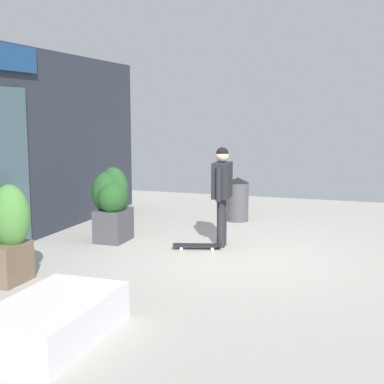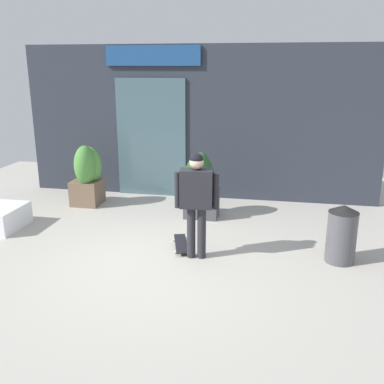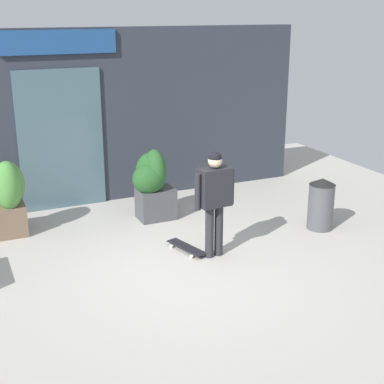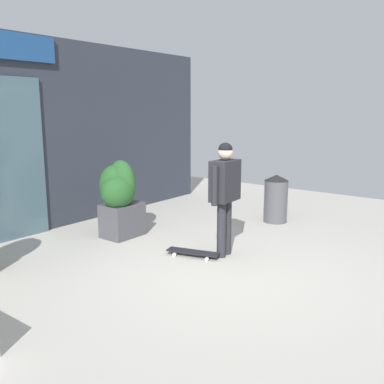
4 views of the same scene
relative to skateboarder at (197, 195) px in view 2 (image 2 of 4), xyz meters
The scene contains 7 objects.
ground_plane 1.17m from the skateboarder, 155.70° to the right, with size 12.00×12.00×0.00m, color #B2ADA3.
building_facade 3.38m from the skateboarder, 100.37° to the left, with size 7.70×0.31×3.26m.
skateboarder is the anchor object (origin of this frame).
skateboard 1.04m from the skateboarder, 134.17° to the left, with size 0.39×0.80×0.08m.
planter_box_left 1.90m from the skateboarder, 98.91° to the left, with size 0.76×0.65×1.27m.
planter_box_right 3.47m from the skateboarder, 141.52° to the left, with size 0.63×0.67×1.28m.
trash_bin 2.23m from the skateboarder, ahead, with size 0.44×0.44×0.89m.
Camera 2 is at (1.66, -5.85, 2.86)m, focal length 40.98 mm.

